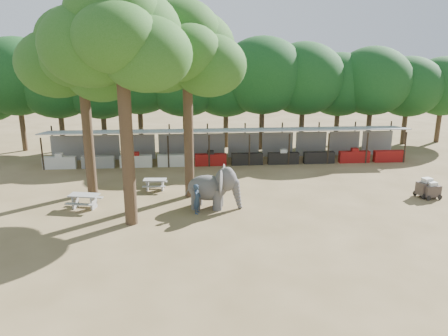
{
  "coord_description": "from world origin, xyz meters",
  "views": [
    {
      "loc": [
        -2.9,
        -19.15,
        8.82
      ],
      "look_at": [
        -1.0,
        5.0,
        2.0
      ],
      "focal_mm": 35.0,
      "sensor_mm": 36.0,
      "label": 1
    }
  ],
  "objects": [
    {
      "name": "vendor_stalls",
      "position": [
        -0.0,
        13.84,
        1.18
      ],
      "size": [
        28.0,
        2.99,
        2.8
      ],
      "color": "#A6A9AD",
      "rests_on": "ground"
    },
    {
      "name": "elephant",
      "position": [
        -1.65,
        3.92,
        1.19
      ],
      "size": [
        3.2,
        2.38,
        2.39
      ],
      "rotation": [
        0.0,
        0.0,
        -0.2
      ],
      "color": "#474444",
      "rests_on": "ground"
    },
    {
      "name": "ground",
      "position": [
        0.0,
        0.0,
        0.0
      ],
      "size": [
        100.0,
        100.0,
        0.0
      ],
      "primitive_type": "plane",
      "color": "brown",
      "rests_on": "ground"
    },
    {
      "name": "yard_tree_center",
      "position": [
        -6.13,
        2.19,
        9.21
      ],
      "size": [
        7.1,
        6.9,
        12.04
      ],
      "color": "#332316",
      "rests_on": "ground"
    },
    {
      "name": "cart_front",
      "position": [
        11.2,
        4.76,
        0.58
      ],
      "size": [
        1.36,
        1.07,
        1.17
      ],
      "rotation": [
        0.0,
        0.0,
        0.26
      ],
      "color": "#382D27",
      "rests_on": "ground"
    },
    {
      "name": "backdrop_trees",
      "position": [
        0.0,
        19.0,
        5.51
      ],
      "size": [
        46.46,
        5.95,
        8.33
      ],
      "color": "#332316",
      "rests_on": "ground"
    },
    {
      "name": "picnic_table_far",
      "position": [
        -5.19,
        7.31,
        0.46
      ],
      "size": [
        1.49,
        1.36,
        0.71
      ],
      "rotation": [
        0.0,
        0.0,
        -0.06
      ],
      "color": "gray",
      "rests_on": "ground"
    },
    {
      "name": "handler",
      "position": [
        -2.61,
        3.14,
        0.83
      ],
      "size": [
        0.54,
        0.68,
        1.65
      ],
      "primitive_type": "imported",
      "rotation": [
        0.0,
        0.0,
        1.29
      ],
      "color": "#26384C",
      "rests_on": "ground"
    },
    {
      "name": "yard_tree_left",
      "position": [
        -9.13,
        7.19,
        8.2
      ],
      "size": [
        7.1,
        6.9,
        11.02
      ],
      "color": "#332316",
      "rests_on": "ground"
    },
    {
      "name": "picnic_table_near",
      "position": [
        -8.89,
        4.38,
        0.53
      ],
      "size": [
        1.91,
        1.79,
        0.81
      ],
      "rotation": [
        0.0,
        0.0,
        -0.22
      ],
      "color": "gray",
      "rests_on": "ground"
    },
    {
      "name": "yard_tree_back",
      "position": [
        -3.13,
        6.19,
        8.54
      ],
      "size": [
        7.1,
        6.9,
        11.36
      ],
      "color": "#332316",
      "rests_on": "ground"
    },
    {
      "name": "cart_back",
      "position": [
        11.36,
        4.43,
        0.5
      ],
      "size": [
        1.14,
        0.84,
        1.02
      ],
      "rotation": [
        0.0,
        0.0,
        0.15
      ],
      "color": "#382D27",
      "rests_on": "ground"
    }
  ]
}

